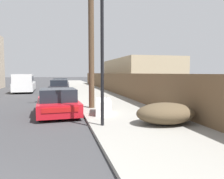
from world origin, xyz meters
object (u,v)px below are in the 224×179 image
at_px(pickup_truck, 24,83).
at_px(street_lamp, 102,46).
at_px(utility_pole, 91,34).
at_px(brush_pile, 166,113).
at_px(parked_sports_car_red, 58,103).
at_px(car_parked_mid, 60,87).
at_px(discarded_fridge, 103,106).
at_px(car_parked_far, 61,84).

bearing_deg(pickup_truck, street_lamp, 104.08).
relative_size(utility_pole, brush_pile, 3.47).
bearing_deg(utility_pole, street_lamp, -92.70).
relative_size(parked_sports_car_red, brush_pile, 1.84).
relative_size(parked_sports_car_red, car_parked_mid, 0.87).
height_order(discarded_fridge, parked_sports_car_red, parked_sports_car_red).
height_order(car_parked_far, utility_pole, utility_pole).
height_order(discarded_fridge, car_parked_mid, car_parked_mid).
distance_m(discarded_fridge, street_lamp, 3.49).
relative_size(car_parked_mid, brush_pile, 2.12).
xyz_separation_m(discarded_fridge, brush_pile, (1.86, -2.66, 0.07)).
bearing_deg(car_parked_far, utility_pole, -80.69).
distance_m(parked_sports_car_red, street_lamp, 4.33).
distance_m(car_parked_mid, utility_pole, 10.89).
height_order(parked_sports_car_red, utility_pole, utility_pole).
height_order(discarded_fridge, street_lamp, street_lamp).
height_order(discarded_fridge, car_parked_far, car_parked_far).
xyz_separation_m(parked_sports_car_red, street_lamp, (1.62, -3.20, 2.42)).
bearing_deg(parked_sports_car_red, car_parked_far, 85.59).
height_order(discarded_fridge, brush_pile, brush_pile).
height_order(parked_sports_car_red, car_parked_far, car_parked_far).
xyz_separation_m(street_lamp, brush_pile, (2.36, -0.33, -2.48)).
height_order(car_parked_mid, car_parked_far, car_parked_mid).
height_order(parked_sports_car_red, street_lamp, street_lamp).
distance_m(car_parked_far, utility_pole, 17.03).
relative_size(car_parked_far, pickup_truck, 0.77).
xyz_separation_m(utility_pole, brush_pile, (2.16, -4.50, -3.63)).
bearing_deg(discarded_fridge, parked_sports_car_red, 167.31).
distance_m(car_parked_far, pickup_truck, 5.56).
distance_m(discarded_fridge, pickup_truck, 15.44).
height_order(parked_sports_car_red, brush_pile, parked_sports_car_red).
distance_m(street_lamp, brush_pile, 3.44).
xyz_separation_m(discarded_fridge, utility_pole, (-0.30, 1.83, 3.70)).
bearing_deg(parked_sports_car_red, utility_pole, 24.22).
height_order(parked_sports_car_red, pickup_truck, pickup_truck).
relative_size(utility_pole, street_lamp, 1.57).
distance_m(car_parked_far, brush_pile, 21.41).
bearing_deg(utility_pole, car_parked_mid, 99.66).
bearing_deg(street_lamp, discarded_fridge, 78.08).
distance_m(car_parked_mid, pickup_truck, 4.35).
distance_m(pickup_truck, brush_pile, 18.61).
relative_size(car_parked_far, brush_pile, 2.02).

